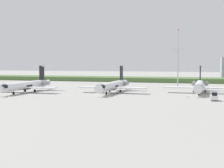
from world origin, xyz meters
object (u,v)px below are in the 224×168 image
(safety_cone_mid_marker, at_px, (198,97))
(regional_jet_nearest, at_px, (27,85))
(safety_cone_rear_marker, at_px, (213,98))
(safety_cone_front_marker, at_px, (188,97))
(regional_jet_third, at_px, (199,85))
(antenna_mast, at_px, (178,63))
(baggage_tug, at_px, (214,97))
(regional_jet_second, at_px, (113,85))

(safety_cone_mid_marker, bearing_deg, regional_jet_nearest, 177.37)
(safety_cone_mid_marker, xyz_separation_m, safety_cone_rear_marker, (4.14, -0.07, 0.00))
(regional_jet_nearest, bearing_deg, safety_cone_front_marker, -3.08)
(regional_jet_third, relative_size, antenna_mast, 1.30)
(regional_jet_nearest, distance_m, safety_cone_front_marker, 53.76)
(baggage_tug, height_order, safety_cone_front_marker, baggage_tug)
(antenna_mast, bearing_deg, baggage_tug, -73.58)
(antenna_mast, height_order, safety_cone_front_marker, antenna_mast)
(antenna_mast, distance_m, baggage_tug, 49.25)
(baggage_tug, bearing_deg, safety_cone_rear_marker, 92.24)
(regional_jet_nearest, relative_size, baggage_tug, 9.69)
(baggage_tug, height_order, safety_cone_rear_marker, baggage_tug)
(antenna_mast, bearing_deg, safety_cone_front_marker, -80.95)
(regional_jet_nearest, xyz_separation_m, baggage_tug, (60.72, -7.87, -1.53))
(antenna_mast, relative_size, safety_cone_rear_marker, 43.45)
(antenna_mast, relative_size, baggage_tug, 7.47)
(regional_jet_nearest, bearing_deg, antenna_mast, 39.37)
(regional_jet_nearest, height_order, regional_jet_third, same)
(regional_jet_nearest, relative_size, regional_jet_third, 1.00)
(safety_cone_front_marker, bearing_deg, regional_jet_nearest, 176.92)
(antenna_mast, distance_m, safety_cone_front_marker, 43.09)
(regional_jet_nearest, height_order, regional_jet_second, same)
(regional_jet_third, xyz_separation_m, antenna_mast, (-9.23, 23.88, 7.37))
(baggage_tug, bearing_deg, regional_jet_second, 154.91)
(baggage_tug, height_order, safety_cone_mid_marker, baggage_tug)
(safety_cone_front_marker, height_order, safety_cone_rear_marker, same)
(baggage_tug, bearing_deg, regional_jet_third, 101.20)
(regional_jet_nearest, bearing_deg, regional_jet_second, 14.14)
(regional_jet_second, distance_m, antenna_mast, 37.16)
(regional_jet_second, bearing_deg, safety_cone_mid_marker, -19.38)
(safety_cone_front_marker, bearing_deg, regional_jet_second, 158.10)
(baggage_tug, bearing_deg, antenna_mast, 106.42)
(safety_cone_mid_marker, distance_m, safety_cone_rear_marker, 4.14)
(regional_jet_second, distance_m, regional_jet_third, 28.69)
(regional_jet_second, height_order, regional_jet_third, same)
(antenna_mast, relative_size, safety_cone_mid_marker, 43.45)
(regional_jet_second, xyz_separation_m, regional_jet_third, (27.69, 7.51, 0.00))
(regional_jet_nearest, xyz_separation_m, safety_cone_front_marker, (53.63, -2.88, -2.26))
(regional_jet_second, distance_m, safety_cone_front_marker, 27.11)
(regional_jet_second, relative_size, safety_cone_rear_marker, 56.36)
(baggage_tug, relative_size, safety_cone_mid_marker, 5.82)
(safety_cone_rear_marker, bearing_deg, regional_jet_third, 103.80)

